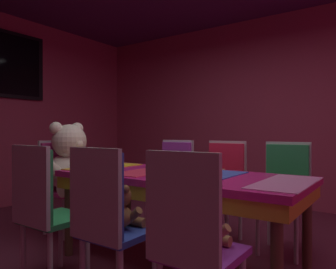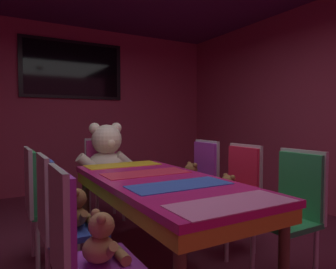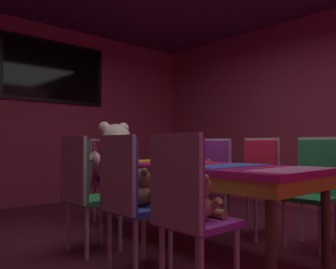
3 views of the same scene
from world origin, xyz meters
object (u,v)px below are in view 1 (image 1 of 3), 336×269
(king_teddy_bear, at_px, (70,162))
(teddy_left_0, at_px, (204,226))
(chair_left_0, at_px, (190,229))
(chair_right_2, at_px, (174,174))
(chair_left_1, at_px, (105,212))
(teddy_right_1, at_px, (218,184))
(chair_right_0, at_px, (286,184))
(banquet_table, at_px, (179,184))
(chair_right_1, at_px, (224,179))
(teddy_left_1, at_px, (121,210))
(chair_left_2, at_px, (41,200))
(throne_chair, at_px, (60,176))
(teddy_right_2, at_px, (167,177))

(king_teddy_bear, bearing_deg, teddy_left_0, -19.13)
(chair_left_0, distance_m, chair_right_2, 2.06)
(chair_left_1, relative_size, teddy_right_1, 3.59)
(chair_right_0, bearing_deg, banquet_table, -36.27)
(chair_right_0, height_order, chair_right_1, same)
(teddy_left_1, xyz_separation_m, chair_left_2, (-0.18, 0.60, 0.02))
(teddy_left_0, height_order, chair_right_0, chair_right_0)
(banquet_table, height_order, teddy_left_0, banquet_table)
(banquet_table, xyz_separation_m, teddy_right_1, (0.68, -0.02, -0.08))
(chair_left_1, xyz_separation_m, throne_chair, (0.82, 1.55, 0.00))
(banquet_table, xyz_separation_m, chair_left_0, (-0.83, -0.61, -0.06))
(teddy_left_1, height_order, chair_left_2, chair_left_2)
(chair_right_2, relative_size, throne_chair, 1.00)
(chair_right_1, distance_m, teddy_right_2, 0.63)
(teddy_left_0, bearing_deg, teddy_left_1, 89.18)
(banquet_table, relative_size, king_teddy_bear, 2.64)
(teddy_right_1, bearing_deg, banquet_table, -1.30)
(chair_right_2, bearing_deg, banquet_table, 35.95)
(chair_left_1, height_order, chair_right_0, same)
(banquet_table, xyz_separation_m, throne_chair, (0.00, 1.54, -0.06))
(chair_right_1, height_order, throne_chair, same)
(teddy_left_1, bearing_deg, chair_right_1, -0.42)
(chair_left_0, height_order, chair_right_0, same)
(chair_right_0, distance_m, chair_right_2, 1.22)
(chair_left_1, xyz_separation_m, teddy_right_1, (1.50, -0.01, -0.03))
(chair_left_2, xyz_separation_m, teddy_right_2, (1.54, 0.01, -0.01))
(banquet_table, distance_m, chair_right_2, 1.03)
(chair_right_0, distance_m, teddy_right_1, 0.63)
(chair_right_0, bearing_deg, chair_right_2, -89.53)
(throne_chair, bearing_deg, chair_right_2, 41.62)
(teddy_left_0, xyz_separation_m, teddy_right_1, (1.37, 0.59, -0.01))
(chair_left_0, xyz_separation_m, chair_right_2, (1.66, 1.21, 0.00))
(chair_left_1, bearing_deg, chair_right_0, -20.28)
(teddy_left_0, bearing_deg, chair_left_2, 98.02)
(teddy_left_1, relative_size, chair_right_1, 0.31)
(chair_left_0, height_order, teddy_right_1, chair_left_0)
(teddy_right_1, bearing_deg, chair_left_0, 21.36)
(teddy_left_0, relative_size, chair_left_2, 0.30)
(teddy_left_1, bearing_deg, chair_right_2, 21.97)
(chair_right_2, bearing_deg, chair_left_2, 0.22)
(teddy_left_1, bearing_deg, chair_left_2, 106.48)
(teddy_left_0, distance_m, teddy_left_1, 0.60)
(banquet_table, height_order, king_teddy_bear, king_teddy_bear)
(teddy_left_1, xyz_separation_m, chair_right_2, (1.51, 0.61, 0.02))
(chair_left_2, height_order, chair_right_1, same)
(teddy_left_1, bearing_deg, banquet_table, 0.38)
(teddy_right_2, xyz_separation_m, throne_chair, (-0.69, 0.94, 0.01))
(banquet_table, relative_size, teddy_right_1, 7.36)
(king_teddy_bear, bearing_deg, teddy_right_2, 42.07)
(banquet_table, xyz_separation_m, chair_right_0, (0.84, -0.62, -0.06))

